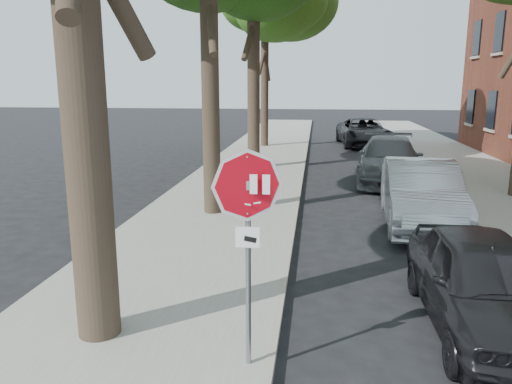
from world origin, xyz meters
TOP-DOWN VIEW (x-y plane):
  - ground at (0.00, 0.00)m, footprint 120.00×120.00m
  - sidewalk_left at (-2.50, 12.00)m, footprint 4.00×55.00m
  - sidewalk_right at (6.00, 12.00)m, footprint 4.00×55.00m
  - curb_left at (-0.45, 12.00)m, footprint 0.12×55.00m
  - curb_right at (3.95, 12.00)m, footprint 0.12×55.00m
  - stop_sign at (-0.70, -0.03)m, footprint 0.76×0.34m
  - tree_far at (-2.72, 21.11)m, footprint 5.29×4.91m
  - car_a at (2.43, 1.50)m, footprint 1.64×4.03m
  - car_b at (2.60, 6.81)m, footprint 1.97×4.85m
  - car_c at (2.60, 12.36)m, footprint 2.70×5.49m
  - car_d at (2.60, 22.44)m, footprint 2.89×5.57m

SIDE VIEW (x-z plane):
  - ground at x=0.00m, z-range 0.00..0.00m
  - sidewalk_left at x=-2.50m, z-range 0.00..0.12m
  - sidewalk_right at x=6.00m, z-range 0.00..0.12m
  - curb_left at x=-0.45m, z-range 0.00..0.13m
  - curb_right at x=3.95m, z-range 0.00..0.13m
  - car_a at x=2.43m, z-range 0.00..1.37m
  - car_d at x=2.60m, z-range 0.00..1.50m
  - car_c at x=2.60m, z-range 0.00..1.53m
  - car_b at x=2.60m, z-range 0.00..1.56m
  - stop_sign at x=-0.70m, z-range 0.64..3.25m
  - tree_far at x=-2.72m, z-range 2.55..11.88m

